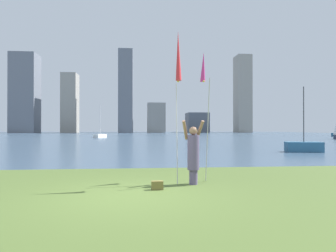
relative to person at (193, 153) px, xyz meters
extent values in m
cube|color=#384C60|center=(-1.81, 61.16, -0.95)|extent=(120.00, 115.29, 0.12)
cube|color=#232D14|center=(-1.81, 3.52, -0.91)|extent=(120.00, 0.70, 0.02)
cylinder|color=#594C72|center=(0.00, -0.01, -0.68)|extent=(0.23, 0.23, 0.41)
cylinder|color=#594C72|center=(0.00, -0.01, 0.01)|extent=(0.33, 0.33, 0.98)
sphere|color=#936B51|center=(0.00, -0.01, 0.62)|extent=(0.24, 0.24, 0.24)
cylinder|color=#936B51|center=(-0.21, 0.13, 0.64)|extent=(0.24, 0.38, 0.56)
cylinder|color=#936B51|center=(0.21, 0.13, 0.64)|extent=(0.24, 0.38, 0.56)
cylinder|color=#B2B2B7|center=(-0.45, 0.16, 0.55)|extent=(0.02, 0.28, 2.87)
cone|color=red|center=(-0.45, -0.17, 2.70)|extent=(0.16, 0.29, 1.41)
sphere|color=yellow|center=(-0.45, -0.10, 1.99)|extent=(0.06, 0.06, 0.06)
cylinder|color=#B2B2B7|center=(0.45, 0.16, 0.62)|extent=(0.02, 0.55, 2.97)
cone|color=#D83399|center=(0.45, 0.76, 2.58)|extent=(0.16, 0.32, 0.92)
sphere|color=yellow|center=(0.45, 0.68, 2.13)|extent=(0.06, 0.06, 0.06)
cube|color=olive|center=(-1.05, -0.64, -0.78)|extent=(0.30, 0.14, 0.22)
cube|color=#2D6084|center=(9.28, 10.53, -0.56)|extent=(2.41, 1.39, 0.66)
cylinder|color=#47474C|center=(9.28, 10.53, 1.61)|extent=(0.07, 0.07, 3.67)
cube|color=white|center=(-7.87, 40.60, -0.59)|extent=(1.89, 3.03, 0.60)
cylinder|color=silver|center=(-7.87, 40.60, 2.09)|extent=(0.09, 0.09, 4.77)
cube|color=slate|center=(-38.61, 92.68, 11.92)|extent=(7.92, 7.26, 25.62)
cube|color=gray|center=(-24.84, 94.75, 9.00)|extent=(4.90, 6.37, 19.78)
cube|color=slate|center=(-6.19, 92.66, 12.81)|extent=(4.66, 7.20, 27.40)
cube|color=gray|center=(4.03, 94.19, 4.12)|extent=(5.96, 6.91, 10.02)
cube|color=#565B66|center=(18.72, 96.65, 2.57)|extent=(7.44, 7.79, 6.91)
cube|color=gray|center=(34.34, 93.72, 12.54)|extent=(4.91, 6.11, 26.86)
camera|label=1|loc=(-1.50, -8.34, 0.70)|focal=32.10mm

